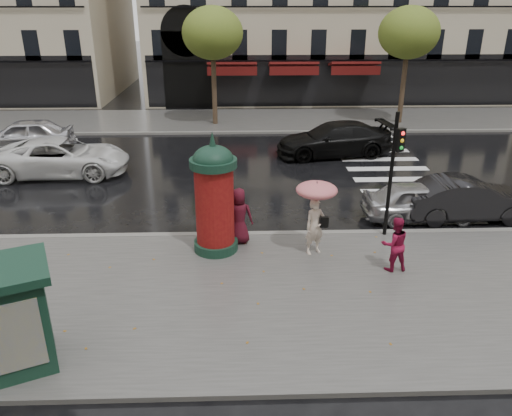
{
  "coord_description": "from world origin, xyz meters",
  "views": [
    {
      "loc": [
        -0.51,
        -11.26,
        7.03
      ],
      "look_at": [
        -0.11,
        1.5,
        1.62
      ],
      "focal_mm": 35.0,
      "sensor_mm": 36.0,
      "label": 1
    }
  ],
  "objects_px": {
    "man_burgundy": "(239,216)",
    "car_far_silver": "(23,136)",
    "morris_column": "(214,195)",
    "newsstand": "(5,318)",
    "car_darkgrey": "(467,199)",
    "car_black": "(334,139)",
    "woman_red": "(395,244)",
    "car_white": "(61,157)",
    "woman_umbrella": "(316,206)",
    "traffic_light": "(394,164)",
    "car_silver": "(420,201)"
  },
  "relations": [
    {
      "from": "man_burgundy",
      "to": "car_far_silver",
      "type": "distance_m",
      "value": 14.81
    },
    {
      "from": "car_far_silver",
      "to": "morris_column",
      "type": "bearing_deg",
      "value": 35.49
    },
    {
      "from": "newsstand",
      "to": "car_darkgrey",
      "type": "distance_m",
      "value": 14.26
    },
    {
      "from": "man_burgundy",
      "to": "car_black",
      "type": "relative_size",
      "value": 0.32
    },
    {
      "from": "car_darkgrey",
      "to": "car_far_silver",
      "type": "bearing_deg",
      "value": 63.05
    },
    {
      "from": "woman_red",
      "to": "car_far_silver",
      "type": "height_order",
      "value": "woman_red"
    },
    {
      "from": "car_darkgrey",
      "to": "woman_red",
      "type": "bearing_deg",
      "value": 133.7
    },
    {
      "from": "car_black",
      "to": "newsstand",
      "type": "bearing_deg",
      "value": -39.36
    },
    {
      "from": "car_white",
      "to": "car_far_silver",
      "type": "height_order",
      "value": "car_far_silver"
    },
    {
      "from": "woman_red",
      "to": "man_burgundy",
      "type": "height_order",
      "value": "man_burgundy"
    },
    {
      "from": "woman_red",
      "to": "woman_umbrella",
      "type": "bearing_deg",
      "value": -34.02
    },
    {
      "from": "woman_umbrella",
      "to": "car_darkgrey",
      "type": "relative_size",
      "value": 0.52
    },
    {
      "from": "traffic_light",
      "to": "car_far_silver",
      "type": "relative_size",
      "value": 0.82
    },
    {
      "from": "car_silver",
      "to": "woman_umbrella",
      "type": "bearing_deg",
      "value": 121.14
    },
    {
      "from": "woman_red",
      "to": "car_black",
      "type": "bearing_deg",
      "value": -98.41
    },
    {
      "from": "man_burgundy",
      "to": "car_far_silver",
      "type": "bearing_deg",
      "value": -37.33
    },
    {
      "from": "car_white",
      "to": "car_black",
      "type": "xyz_separation_m",
      "value": [
        12.05,
        2.44,
        0.01
      ]
    },
    {
      "from": "woman_red",
      "to": "car_silver",
      "type": "height_order",
      "value": "woman_red"
    },
    {
      "from": "woman_red",
      "to": "car_darkgrey",
      "type": "height_order",
      "value": "woman_red"
    },
    {
      "from": "woman_umbrella",
      "to": "car_black",
      "type": "bearing_deg",
      "value": 76.96
    },
    {
      "from": "newsstand",
      "to": "car_white",
      "type": "xyz_separation_m",
      "value": [
        -2.98,
        12.27,
        -0.49
      ]
    },
    {
      "from": "woman_red",
      "to": "car_far_silver",
      "type": "distance_m",
      "value": 19.13
    },
    {
      "from": "woman_umbrella",
      "to": "car_far_silver",
      "type": "xyz_separation_m",
      "value": [
        -12.72,
        11.17,
        -0.79
      ]
    },
    {
      "from": "woman_umbrella",
      "to": "car_white",
      "type": "xyz_separation_m",
      "value": [
        -9.72,
        7.62,
        -0.82
      ]
    },
    {
      "from": "woman_red",
      "to": "man_burgundy",
      "type": "bearing_deg",
      "value": -29.91
    },
    {
      "from": "newsstand",
      "to": "car_far_silver",
      "type": "height_order",
      "value": "newsstand"
    },
    {
      "from": "traffic_light",
      "to": "man_burgundy",
      "type": "bearing_deg",
      "value": -175.91
    },
    {
      "from": "newsstand",
      "to": "traffic_light",
      "type": "bearing_deg",
      "value": 31.98
    },
    {
      "from": "morris_column",
      "to": "car_silver",
      "type": "relative_size",
      "value": 0.93
    },
    {
      "from": "woman_red",
      "to": "car_black",
      "type": "height_order",
      "value": "woman_red"
    },
    {
      "from": "traffic_light",
      "to": "car_darkgrey",
      "type": "height_order",
      "value": "traffic_light"
    },
    {
      "from": "man_burgundy",
      "to": "newsstand",
      "type": "distance_m",
      "value": 7.07
    },
    {
      "from": "car_darkgrey",
      "to": "car_black",
      "type": "height_order",
      "value": "car_black"
    },
    {
      "from": "traffic_light",
      "to": "car_silver",
      "type": "xyz_separation_m",
      "value": [
        1.53,
        1.47,
        -1.82
      ]
    },
    {
      "from": "woman_umbrella",
      "to": "woman_red",
      "type": "distance_m",
      "value": 2.37
    },
    {
      "from": "woman_umbrella",
      "to": "newsstand",
      "type": "bearing_deg",
      "value": -145.45
    },
    {
      "from": "man_burgundy",
      "to": "traffic_light",
      "type": "relative_size",
      "value": 0.44
    },
    {
      "from": "woman_umbrella",
      "to": "car_darkgrey",
      "type": "bearing_deg",
      "value": 24.72
    },
    {
      "from": "car_black",
      "to": "car_far_silver",
      "type": "distance_m",
      "value": 15.09
    },
    {
      "from": "woman_red",
      "to": "car_white",
      "type": "xyz_separation_m",
      "value": [
        -11.73,
        8.66,
        -0.11
      ]
    },
    {
      "from": "car_silver",
      "to": "car_far_silver",
      "type": "relative_size",
      "value": 0.82
    },
    {
      "from": "woman_red",
      "to": "car_darkgrey",
      "type": "bearing_deg",
      "value": -141.35
    },
    {
      "from": "morris_column",
      "to": "car_white",
      "type": "distance_m",
      "value": 10.07
    },
    {
      "from": "car_darkgrey",
      "to": "newsstand",
      "type": "bearing_deg",
      "value": 118.63
    },
    {
      "from": "woman_red",
      "to": "car_white",
      "type": "height_order",
      "value": "woman_red"
    },
    {
      "from": "woman_red",
      "to": "newsstand",
      "type": "relative_size",
      "value": 0.66
    },
    {
      "from": "car_silver",
      "to": "woman_red",
      "type": "bearing_deg",
      "value": 149.83
    },
    {
      "from": "traffic_light",
      "to": "newsstand",
      "type": "relative_size",
      "value": 1.67
    },
    {
      "from": "morris_column",
      "to": "car_darkgrey",
      "type": "xyz_separation_m",
      "value": [
        8.43,
        2.25,
        -1.12
      ]
    },
    {
      "from": "man_burgundy",
      "to": "car_darkgrey",
      "type": "xyz_separation_m",
      "value": [
        7.74,
        1.8,
        -0.27
      ]
    }
  ]
}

